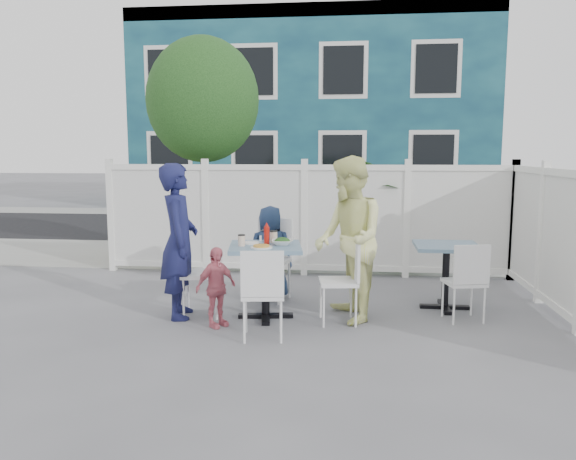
# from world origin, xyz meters

# --- Properties ---
(ground) EXTENTS (80.00, 80.00, 0.00)m
(ground) POSITION_xyz_m (0.00, 0.00, 0.00)
(ground) COLOR slate
(near_sidewalk) EXTENTS (24.00, 2.60, 0.01)m
(near_sidewalk) POSITION_xyz_m (0.00, 3.80, 0.01)
(near_sidewalk) COLOR gray
(near_sidewalk) RESTS_ON ground
(street) EXTENTS (24.00, 5.00, 0.01)m
(street) POSITION_xyz_m (0.00, 7.50, 0.00)
(street) COLOR black
(street) RESTS_ON ground
(far_sidewalk) EXTENTS (24.00, 1.60, 0.01)m
(far_sidewalk) POSITION_xyz_m (0.00, 10.60, 0.01)
(far_sidewalk) COLOR gray
(far_sidewalk) RESTS_ON ground
(building) EXTENTS (11.00, 6.00, 6.00)m
(building) POSITION_xyz_m (-0.50, 14.00, 3.00)
(building) COLOR #13374E
(building) RESTS_ON ground
(fence_back) EXTENTS (5.86, 0.08, 1.60)m
(fence_back) POSITION_xyz_m (0.10, 2.40, 0.78)
(fence_back) COLOR white
(fence_back) RESTS_ON ground
(fence_right) EXTENTS (0.08, 3.66, 1.60)m
(fence_right) POSITION_xyz_m (3.00, 0.60, 0.78)
(fence_right) COLOR white
(fence_right) RESTS_ON ground
(tree) EXTENTS (1.80, 1.62, 3.59)m
(tree) POSITION_xyz_m (-1.60, 3.30, 2.59)
(tree) COLOR #382316
(tree) RESTS_ON ground
(utility_cabinet) EXTENTS (0.76, 0.57, 1.36)m
(utility_cabinet) POSITION_xyz_m (-2.39, 4.00, 0.68)
(utility_cabinet) COLOR gold
(utility_cabinet) RESTS_ON ground
(potted_shrub_a) EXTENTS (1.05, 1.05, 1.59)m
(potted_shrub_a) POSITION_xyz_m (-0.35, 3.10, 0.80)
(potted_shrub_a) COLOR #173914
(potted_shrub_a) RESTS_ON ground
(potted_shrub_b) EXTENTS (1.39, 1.57, 1.65)m
(potted_shrub_b) POSITION_xyz_m (1.53, 3.00, 0.82)
(potted_shrub_b) COLOR #173914
(potted_shrub_b) RESTS_ON ground
(main_table) EXTENTS (0.85, 0.85, 0.79)m
(main_table) POSITION_xyz_m (-0.14, 0.22, 0.62)
(main_table) COLOR #425A80
(main_table) RESTS_ON ground
(spare_table) EXTENTS (0.71, 0.71, 0.74)m
(spare_table) POSITION_xyz_m (1.84, 0.80, 0.58)
(spare_table) COLOR #425A80
(spare_table) RESTS_ON ground
(chair_left) EXTENTS (0.48, 0.49, 0.95)m
(chair_left) POSITION_xyz_m (-0.93, 0.24, 0.55)
(chair_left) COLOR white
(chair_left) RESTS_ON ground
(chair_right) EXTENTS (0.44, 0.46, 0.89)m
(chair_right) POSITION_xyz_m (0.72, 0.15, 0.52)
(chair_right) COLOR white
(chair_right) RESTS_ON ground
(chair_back) EXTENTS (0.54, 0.52, 0.98)m
(chair_back) POSITION_xyz_m (-0.18, 1.05, 0.57)
(chair_back) COLOR white
(chair_back) RESTS_ON ground
(chair_near) EXTENTS (0.45, 0.44, 0.88)m
(chair_near) POSITION_xyz_m (-0.05, -0.51, 0.51)
(chair_near) COLOR white
(chair_near) RESTS_ON ground
(chair_spare) EXTENTS (0.45, 0.44, 0.84)m
(chair_spare) POSITION_xyz_m (1.98, 0.30, 0.49)
(chair_spare) COLOR white
(chair_spare) RESTS_ON ground
(man) EXTENTS (0.52, 0.68, 1.66)m
(man) POSITION_xyz_m (-1.06, 0.18, 0.83)
(man) COLOR #181B49
(man) RESTS_ON ground
(woman) EXTENTS (0.87, 1.00, 1.74)m
(woman) POSITION_xyz_m (0.74, 0.23, 0.87)
(woman) COLOR #EBF352
(woman) RESTS_ON ground
(boy) EXTENTS (0.63, 0.50, 1.14)m
(boy) POSITION_xyz_m (-0.20, 1.04, 0.57)
(boy) COLOR navy
(boy) RESTS_ON ground
(toddler) EXTENTS (0.46, 0.50, 0.83)m
(toddler) POSITION_xyz_m (-0.59, -0.14, 0.41)
(toddler) COLOR #D86B7D
(toddler) RESTS_ON ground
(plate_main) EXTENTS (0.23, 0.23, 0.01)m
(plate_main) POSITION_xyz_m (-0.15, 0.05, 0.80)
(plate_main) COLOR white
(plate_main) RESTS_ON main_table
(plate_side) EXTENTS (0.20, 0.20, 0.01)m
(plate_side) POSITION_xyz_m (-0.32, 0.32, 0.80)
(plate_side) COLOR white
(plate_side) RESTS_ON main_table
(salad_bowl) EXTENTS (0.23, 0.23, 0.06)m
(salad_bowl) POSITION_xyz_m (0.04, 0.25, 0.82)
(salad_bowl) COLOR white
(salad_bowl) RESTS_ON main_table
(coffee_cup_a) EXTENTS (0.07, 0.07, 0.11)m
(coffee_cup_a) POSITION_xyz_m (-0.38, 0.15, 0.85)
(coffee_cup_a) COLOR beige
(coffee_cup_a) RESTS_ON main_table
(coffee_cup_b) EXTENTS (0.08, 0.08, 0.12)m
(coffee_cup_b) POSITION_xyz_m (-0.07, 0.41, 0.85)
(coffee_cup_b) COLOR beige
(coffee_cup_b) RESTS_ON main_table
(ketchup_bottle) EXTENTS (0.06, 0.06, 0.19)m
(ketchup_bottle) POSITION_xyz_m (-0.13, 0.27, 0.89)
(ketchup_bottle) COLOR #B3150D
(ketchup_bottle) RESTS_ON main_table
(salt_shaker) EXTENTS (0.03, 0.03, 0.06)m
(salt_shaker) POSITION_xyz_m (-0.23, 0.48, 0.83)
(salt_shaker) COLOR white
(salt_shaker) RESTS_ON main_table
(pepper_shaker) EXTENTS (0.03, 0.03, 0.07)m
(pepper_shaker) POSITION_xyz_m (-0.17, 0.51, 0.83)
(pepper_shaker) COLOR black
(pepper_shaker) RESTS_ON main_table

